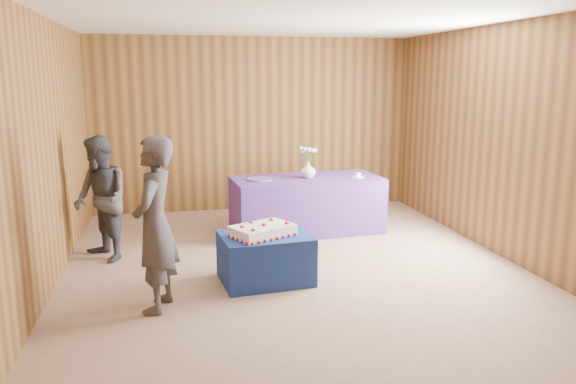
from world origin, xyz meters
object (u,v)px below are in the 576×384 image
object	(u,v)px
sheet_cake	(262,231)
guest_right	(101,199)
serving_table	(307,205)
guest_left	(155,225)
vase	(308,170)
cake_table	(265,258)

from	to	relation	value
sheet_cake	guest_right	xyz separation A→B (m)	(-1.68, 1.11, 0.17)
serving_table	guest_left	xyz separation A→B (m)	(-1.96, -2.28, 0.42)
serving_table	guest_right	size ratio (longest dim) A/B	1.38
serving_table	vase	xyz separation A→B (m)	(0.01, -0.01, 0.48)
serving_table	guest_left	world-z (taller)	guest_left
serving_table	sheet_cake	distance (m)	2.03
cake_table	guest_left	distance (m)	1.31
vase	guest_left	bearing A→B (deg)	-131.00
serving_table	guest_left	bearing A→B (deg)	-135.07
guest_left	guest_right	size ratio (longest dim) A/B	1.10
vase	serving_table	bearing A→B (deg)	150.99
vase	guest_right	world-z (taller)	guest_right
serving_table	cake_table	bearing A→B (deg)	-120.68
sheet_cake	vase	xyz separation A→B (m)	(0.93, 1.80, 0.30)
vase	guest_left	xyz separation A→B (m)	(-1.97, -2.27, -0.06)
cake_table	sheet_cake	distance (m)	0.31
sheet_cake	serving_table	bearing A→B (deg)	37.23
sheet_cake	guest_left	size ratio (longest dim) A/B	0.47
vase	guest_left	distance (m)	3.01
cake_table	vase	distance (m)	2.07
guest_right	vase	bearing A→B (deg)	73.69
serving_table	vase	bearing A→B (deg)	-33.39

